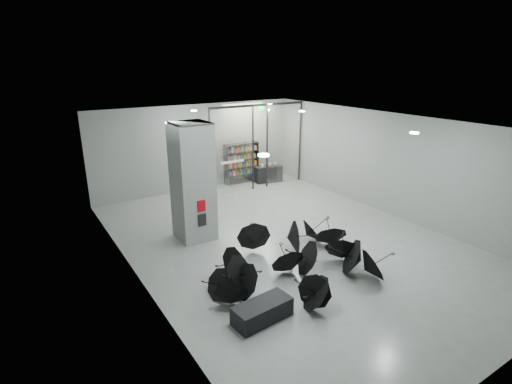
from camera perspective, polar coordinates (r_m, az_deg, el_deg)
room at (r=12.62m, az=4.85°, el=4.64°), size 14.00×14.02×4.01m
column at (r=13.29m, az=-9.19°, el=1.40°), size 1.20×1.20×4.00m
fire_cabinet at (r=12.96m, az=-7.93°, el=-2.02°), size 0.28×0.04×0.38m
info_panel at (r=13.14m, az=-7.83°, el=-4.06°), size 0.30×0.03×0.42m
exit_sign at (r=18.08m, az=0.70°, el=12.04°), size 0.30×0.06×0.15m
glass_partition at (r=18.50m, az=0.32°, el=7.04°), size 5.06×0.08×4.00m
bench at (r=9.70m, az=0.92°, el=-16.91°), size 1.50×0.74×0.47m
bookshelf at (r=19.71m, az=-2.09°, el=4.23°), size 1.84×0.45×2.00m
shop_counter at (r=19.94m, az=1.79°, el=2.65°), size 1.44×0.76×0.82m
umbrella_cluster at (r=11.51m, az=5.87°, el=-10.36°), size 5.68×4.56×1.30m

